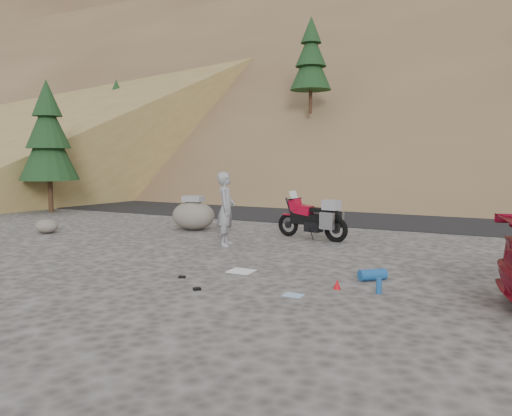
{
  "coord_description": "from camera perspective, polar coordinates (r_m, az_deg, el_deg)",
  "views": [
    {
      "loc": [
        4.7,
        -8.98,
        2.13
      ],
      "look_at": [
        -0.24,
        0.77,
        1.0
      ],
      "focal_mm": 35.0,
      "sensor_mm": 36.0,
      "label": 1
    }
  ],
  "objects": [
    {
      "name": "gear_blue_cloth",
      "position": [
        7.81,
        4.28,
        -9.9
      ],
      "size": [
        0.31,
        0.23,
        0.01
      ],
      "primitive_type": "cube",
      "rotation": [
        0.0,
        0.0,
        0.02
      ],
      "color": "#94B9E5",
      "rests_on": "ground"
    },
    {
      "name": "motorcycle",
      "position": [
        12.91,
        6.73,
        -1.25
      ],
      "size": [
        2.07,
        0.85,
        1.25
      ],
      "rotation": [
        0.0,
        0.0,
        -0.21
      ],
      "color": "black",
      "rests_on": "ground"
    },
    {
      "name": "gear_glove_b",
      "position": [
        8.13,
        -6.76,
        -9.17
      ],
      "size": [
        0.14,
        0.15,
        0.04
      ],
      "primitive_type": "cube",
      "rotation": [
        0.0,
        0.0,
        0.88
      ],
      "color": "black",
      "rests_on": "ground"
    },
    {
      "name": "conifer_verge",
      "position": [
        20.71,
        -22.67,
        7.55
      ],
      "size": [
        2.2,
        2.2,
        5.04
      ],
      "color": "#332012",
      "rests_on": "ground"
    },
    {
      "name": "gear_blue_mat",
      "position": [
        8.91,
        13.17,
        -7.43
      ],
      "size": [
        0.49,
        0.48,
        0.19
      ],
      "primitive_type": "cylinder",
      "rotation": [
        0.0,
        1.57,
        0.76
      ],
      "color": "#185094",
      "rests_on": "ground"
    },
    {
      "name": "gear_white_cloth",
      "position": [
        9.34,
        -1.68,
        -7.23
      ],
      "size": [
        0.47,
        0.42,
        0.02
      ],
      "primitive_type": "cube",
      "rotation": [
        0.0,
        0.0,
        0.02
      ],
      "color": "white",
      "rests_on": "ground"
    },
    {
      "name": "hillside",
      "position": [
        50.87,
        21.94,
        15.61
      ],
      "size": [
        120.0,
        73.0,
        46.72
      ],
      "color": "brown",
      "rests_on": "ground"
    },
    {
      "name": "man",
      "position": [
        12.04,
        -3.42,
        -4.3
      ],
      "size": [
        0.61,
        0.75,
        1.77
      ],
      "primitive_type": "imported",
      "rotation": [
        0.0,
        0.0,
        1.9
      ],
      "color": "gray",
      "rests_on": "ground"
    },
    {
      "name": "gear_bottle",
      "position": [
        8.11,
        13.87,
        -8.6
      ],
      "size": [
        0.1,
        0.1,
        0.25
      ],
      "primitive_type": "cylinder",
      "rotation": [
        0.0,
        0.0,
        0.16
      ],
      "color": "#185094",
      "rests_on": "ground"
    },
    {
      "name": "ground",
      "position": [
        10.36,
        -0.75,
        -5.97
      ],
      "size": [
        140.0,
        140.0,
        0.0
      ],
      "primitive_type": "plane",
      "color": "#413E3C",
      "rests_on": "ground"
    },
    {
      "name": "road",
      "position": [
        18.7,
        12.15,
        -0.77
      ],
      "size": [
        120.0,
        7.0,
        0.05
      ],
      "primitive_type": "cube",
      "color": "black",
      "rests_on": "ground"
    },
    {
      "name": "gear_funnel",
      "position": [
        8.23,
        9.25,
        -8.6
      ],
      "size": [
        0.16,
        0.16,
        0.16
      ],
      "primitive_type": "cone",
      "rotation": [
        0.0,
        0.0,
        -0.36
      ],
      "color": "red",
      "rests_on": "ground"
    },
    {
      "name": "gear_glove_a",
      "position": [
        8.96,
        -8.44,
        -7.79
      ],
      "size": [
        0.14,
        0.13,
        0.03
      ],
      "primitive_type": "cube",
      "rotation": [
        0.0,
        0.0,
        0.41
      ],
      "color": "black",
      "rests_on": "ground"
    },
    {
      "name": "boulder",
      "position": [
        14.64,
        -7.16,
        -0.77
      ],
      "size": [
        1.34,
        1.16,
        1.01
      ],
      "rotation": [
        0.0,
        0.0,
        -0.06
      ],
      "color": "#5F5851",
      "rests_on": "ground"
    },
    {
      "name": "small_rock",
      "position": [
        15.09,
        -22.81,
        -1.92
      ],
      "size": [
        0.73,
        0.67,
        0.39
      ],
      "rotation": [
        0.0,
        0.0,
        0.13
      ],
      "color": "#5F5851",
      "rests_on": "ground"
    }
  ]
}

